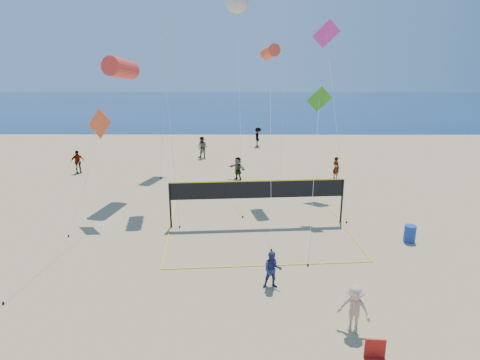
{
  "coord_description": "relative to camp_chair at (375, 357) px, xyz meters",
  "views": [
    {
      "loc": [
        1.41,
        -10.26,
        9.07
      ],
      "look_at": [
        1.35,
        2.0,
        5.33
      ],
      "focal_mm": 32.0,
      "sensor_mm": 36.0,
      "label": 1
    }
  ],
  "objects": [
    {
      "name": "far_person_3",
      "position": [
        -7.29,
        26.01,
        0.31
      ],
      "size": [
        1.13,
        1.03,
        1.89
      ],
      "primitive_type": "imported",
      "rotation": [
        0.0,
        0.0,
        -0.41
      ],
      "color": "gray",
      "rests_on": "ground"
    },
    {
      "name": "far_person_0",
      "position": [
        -16.45,
        21.31,
        0.25
      ],
      "size": [
        1.12,
        0.87,
        1.77
      ],
      "primitive_type": "imported",
      "rotation": [
        0.0,
        0.0,
        0.49
      ],
      "color": "gray",
      "rests_on": "ground"
    },
    {
      "name": "kite_2",
      "position": [
        -2.2,
        16.1,
        8.3
      ],
      "size": [
        1.14,
        9.09,
        9.43
      ],
      "rotation": [
        0.0,
        0.0,
        0.24
      ],
      "color": "#FA4A27",
      "rests_on": "ground"
    },
    {
      "name": "kite_3",
      "position": [
        -11.52,
        11.92,
        4.4
      ],
      "size": [
        2.08,
        9.32,
        6.16
      ],
      "rotation": [
        0.0,
        0.0,
        -0.34
      ],
      "color": "#ED5224",
      "rests_on": "ground"
    },
    {
      "name": "far_person_2",
      "position": [
        3.02,
        19.88,
        0.19
      ],
      "size": [
        0.67,
        0.72,
        1.64
      ],
      "primitive_type": "imported",
      "rotation": [
        0.0,
        0.0,
        2.18
      ],
      "color": "gray",
      "rests_on": "ground"
    },
    {
      "name": "ocean",
      "position": [
        -5.25,
        61.98,
        -0.62
      ],
      "size": [
        140.0,
        50.0,
        0.03
      ],
      "primitive_type": "cube",
      "color": "navy",
      "rests_on": "ground"
    },
    {
      "name": "far_person_1",
      "position": [
        -4.16,
        19.54,
        0.22
      ],
      "size": [
        1.5,
        1.44,
        1.7
      ],
      "primitive_type": "imported",
      "rotation": [
        0.0,
        0.0,
        -0.74
      ],
      "color": "gray",
      "rests_on": "ground"
    },
    {
      "name": "kite_5",
      "position": [
        1.49,
        17.91,
        8.88
      ],
      "size": [
        1.77,
        7.06,
        10.93
      ],
      "rotation": [
        0.0,
        0.0,
        0.02
      ],
      "color": "#EE34A1",
      "rests_on": "ground"
    },
    {
      "name": "bystander_b",
      "position": [
        -0.11,
        2.05,
        0.22
      ],
      "size": [
        1.27,
        1.1,
        1.71
      ],
      "primitive_type": "imported",
      "rotation": [
        0.0,
        0.0,
        -0.52
      ],
      "color": "tan",
      "rests_on": "ground"
    },
    {
      "name": "kite_6",
      "position": [
        -4.22,
        21.05,
        11.62
      ],
      "size": [
        2.15,
        10.0,
        13.07
      ],
      "rotation": [
        0.0,
        0.0,
        -0.43
      ],
      "color": "silver",
      "rests_on": "ground"
    },
    {
      "name": "volleyball_net",
      "position": [
        -3.03,
        11.16,
        1.1
      ],
      "size": [
        10.12,
        9.98,
        2.52
      ],
      "rotation": [
        0.0,
        0.0,
        0.08
      ],
      "color": "black",
      "rests_on": "ground"
    },
    {
      "name": "kite_0",
      "position": [
        -11.17,
        16.31,
        7.38
      ],
      "size": [
        2.37,
        8.29,
        8.77
      ],
      "rotation": [
        0.0,
        0.0,
        -0.22
      ],
      "color": "#F8352A",
      "rests_on": "ground"
    },
    {
      "name": "bystander_a",
      "position": [
        -2.64,
        4.79,
        0.14
      ],
      "size": [
        0.77,
        0.61,
        1.54
      ],
      "primitive_type": "imported",
      "rotation": [
        0.0,
        0.0,
        0.03
      ],
      "color": "navy",
      "rests_on": "ground"
    },
    {
      "name": "trash_barrel",
      "position": [
        4.42,
        9.09,
        -0.21
      ],
      "size": [
        0.64,
        0.64,
        0.85
      ],
      "primitive_type": "cylinder",
      "rotation": [
        0.0,
        0.0,
        -0.15
      ],
      "color": "#18349C",
      "rests_on": "ground"
    },
    {
      "name": "far_person_4",
      "position": [
        -2.3,
        30.84,
        0.3
      ],
      "size": [
        0.74,
        1.23,
        1.86
      ],
      "primitive_type": "imported",
      "rotation": [
        0.0,
        0.0,
        1.61
      ],
      "color": "gray",
      "rests_on": "ground"
    },
    {
      "name": "camp_chair",
      "position": [
        0.0,
        0.0,
        0.0
      ],
      "size": [
        0.64,
        0.78,
        1.24
      ],
      "rotation": [
        0.0,
        0.0,
        -0.08
      ],
      "color": "#AD1C13",
      "rests_on": "ground"
    },
    {
      "name": "kite_4",
      "position": [
        0.24,
        12.65,
        5.44
      ],
      "size": [
        1.96,
        6.95,
        7.23
      ],
      "rotation": [
        0.0,
        0.0,
        -0.31
      ],
      "color": "#399A1E",
      "rests_on": "ground"
    }
  ]
}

